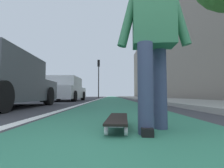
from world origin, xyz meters
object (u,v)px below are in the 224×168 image
(skater_person, at_px, (153,35))
(parked_car_near, at_px, (1,82))
(parked_car_mid, at_px, (65,90))
(traffic_light, at_px, (99,72))
(skateboard, at_px, (118,119))

(skater_person, distance_m, parked_car_near, 4.47)
(parked_car_mid, bearing_deg, skater_person, -159.61)
(parked_car_near, xyz_separation_m, traffic_light, (15.65, -1.44, 2.48))
(skateboard, xyz_separation_m, skater_person, (-0.15, -0.35, 0.84))
(parked_car_near, bearing_deg, parked_car_mid, -0.82)
(skater_person, relative_size, traffic_light, 0.35)
(skateboard, distance_m, parked_car_mid, 9.26)
(skateboard, bearing_deg, traffic_light, 5.01)
(skateboard, height_order, skater_person, skater_person)
(skateboard, distance_m, traffic_light, 18.74)
(parked_car_near, xyz_separation_m, parked_car_mid, (6.00, -0.09, -0.01))
(parked_car_mid, xyz_separation_m, traffic_light, (9.66, -1.35, 2.49))
(parked_car_near, relative_size, traffic_light, 0.99)
(skater_person, bearing_deg, skateboard, 66.72)
(skater_person, relative_size, parked_car_mid, 0.39)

